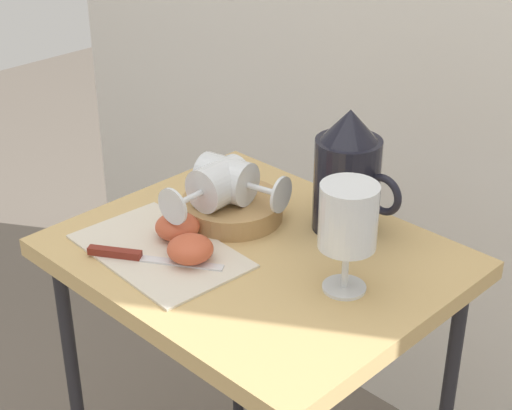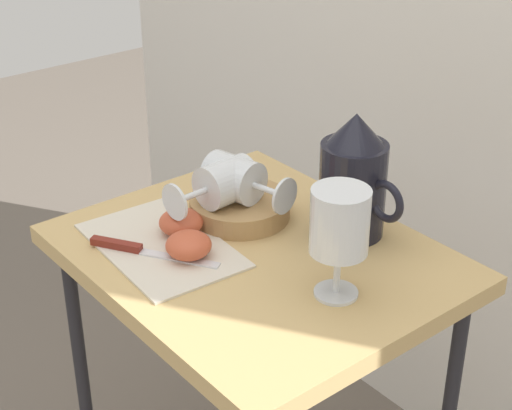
{
  "view_description": "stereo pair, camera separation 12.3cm",
  "coord_description": "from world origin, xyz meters",
  "px_view_note": "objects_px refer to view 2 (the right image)",
  "views": [
    {
      "loc": [
        0.77,
        -0.78,
        1.36
      ],
      "look_at": [
        0.0,
        0.0,
        0.78
      ],
      "focal_mm": 57.35,
      "sensor_mm": 36.0,
      "label": 1
    },
    {
      "loc": [
        0.85,
        -0.69,
        1.36
      ],
      "look_at": [
        0.0,
        0.0,
        0.78
      ],
      "focal_mm": 57.35,
      "sensor_mm": 36.0,
      "label": 2
    }
  ],
  "objects_px": {
    "basket_tray": "(240,207)",
    "wine_glass_tipped_far": "(224,183)",
    "table": "(256,287)",
    "knife": "(135,249)",
    "wine_glass_tipped_near": "(236,178)",
    "apple_half_right": "(189,245)",
    "wine_glass_upright": "(340,227)",
    "pitcher": "(353,186)",
    "apple_half_left": "(181,222)"
  },
  "relations": [
    {
      "from": "wine_glass_tipped_far",
      "to": "apple_half_right",
      "type": "xyz_separation_m",
      "value": [
        0.06,
        -0.11,
        -0.05
      ]
    },
    {
      "from": "basket_tray",
      "to": "wine_glass_tipped_near",
      "type": "distance_m",
      "value": 0.05
    },
    {
      "from": "wine_glass_upright",
      "to": "apple_half_right",
      "type": "xyz_separation_m",
      "value": [
        -0.21,
        -0.11,
        -0.09
      ]
    },
    {
      "from": "basket_tray",
      "to": "apple_half_right",
      "type": "bearing_deg",
      "value": -68.33
    },
    {
      "from": "pitcher",
      "to": "knife",
      "type": "xyz_separation_m",
      "value": [
        -0.16,
        -0.31,
        -0.07
      ]
    },
    {
      "from": "wine_glass_upright",
      "to": "knife",
      "type": "xyz_separation_m",
      "value": [
        -0.28,
        -0.16,
        -0.1
      ]
    },
    {
      "from": "basket_tray",
      "to": "pitcher",
      "type": "xyz_separation_m",
      "value": [
        0.16,
        0.11,
        0.07
      ]
    },
    {
      "from": "wine_glass_tipped_near",
      "to": "knife",
      "type": "height_order",
      "value": "wine_glass_tipped_near"
    },
    {
      "from": "knife",
      "to": "apple_half_left",
      "type": "bearing_deg",
      "value": 91.51
    },
    {
      "from": "table",
      "to": "knife",
      "type": "bearing_deg",
      "value": -126.03
    },
    {
      "from": "table",
      "to": "wine_glass_tipped_near",
      "type": "relative_size",
      "value": 4.33
    },
    {
      "from": "table",
      "to": "wine_glass_tipped_near",
      "type": "distance_m",
      "value": 0.18
    },
    {
      "from": "table",
      "to": "basket_tray",
      "type": "xyz_separation_m",
      "value": [
        -0.1,
        0.05,
        0.09
      ]
    },
    {
      "from": "table",
      "to": "apple_half_right",
      "type": "distance_m",
      "value": 0.14
    },
    {
      "from": "table",
      "to": "pitcher",
      "type": "relative_size",
      "value": 3.4
    },
    {
      "from": "table",
      "to": "apple_half_right",
      "type": "height_order",
      "value": "apple_half_right"
    },
    {
      "from": "basket_tray",
      "to": "wine_glass_tipped_near",
      "type": "height_order",
      "value": "wine_glass_tipped_near"
    },
    {
      "from": "wine_glass_tipped_far",
      "to": "apple_half_left",
      "type": "bearing_deg",
      "value": -95.58
    },
    {
      "from": "wine_glass_tipped_far",
      "to": "table",
      "type": "bearing_deg",
      "value": -9.64
    },
    {
      "from": "apple_half_left",
      "to": "table",
      "type": "bearing_deg",
      "value": 29.38
    },
    {
      "from": "wine_glass_upright",
      "to": "knife",
      "type": "height_order",
      "value": "wine_glass_upright"
    },
    {
      "from": "table",
      "to": "pitcher",
      "type": "bearing_deg",
      "value": 71.15
    },
    {
      "from": "basket_tray",
      "to": "knife",
      "type": "distance_m",
      "value": 0.2
    },
    {
      "from": "basket_tray",
      "to": "apple_half_right",
      "type": "xyz_separation_m",
      "value": [
        0.06,
        -0.14,
        0.01
      ]
    },
    {
      "from": "pitcher",
      "to": "apple_half_right",
      "type": "relative_size",
      "value": 2.9
    },
    {
      "from": "pitcher",
      "to": "wine_glass_tipped_near",
      "type": "distance_m",
      "value": 0.19
    },
    {
      "from": "pitcher",
      "to": "wine_glass_upright",
      "type": "relative_size",
      "value": 1.23
    },
    {
      "from": "wine_glass_upright",
      "to": "apple_half_right",
      "type": "height_order",
      "value": "wine_glass_upright"
    },
    {
      "from": "pitcher",
      "to": "wine_glass_tipped_far",
      "type": "height_order",
      "value": "pitcher"
    },
    {
      "from": "wine_glass_tipped_far",
      "to": "knife",
      "type": "distance_m",
      "value": 0.18
    },
    {
      "from": "pitcher",
      "to": "apple_half_right",
      "type": "xyz_separation_m",
      "value": [
        -0.1,
        -0.25,
        -0.06
      ]
    },
    {
      "from": "wine_glass_upright",
      "to": "apple_half_left",
      "type": "bearing_deg",
      "value": -164.77
    },
    {
      "from": "pitcher",
      "to": "wine_glass_tipped_near",
      "type": "xyz_separation_m",
      "value": [
        -0.16,
        -0.11,
        -0.01
      ]
    },
    {
      "from": "wine_glass_upright",
      "to": "wine_glass_tipped_near",
      "type": "relative_size",
      "value": 1.03
    },
    {
      "from": "basket_tray",
      "to": "pitcher",
      "type": "relative_size",
      "value": 0.82
    },
    {
      "from": "basket_tray",
      "to": "wine_glass_tipped_far",
      "type": "xyz_separation_m",
      "value": [
        -0.0,
        -0.03,
        0.05
      ]
    },
    {
      "from": "basket_tray",
      "to": "apple_half_right",
      "type": "height_order",
      "value": "apple_half_right"
    },
    {
      "from": "table",
      "to": "wine_glass_upright",
      "type": "height_order",
      "value": "wine_glass_upright"
    },
    {
      "from": "wine_glass_upright",
      "to": "apple_half_left",
      "type": "xyz_separation_m",
      "value": [
        -0.28,
        -0.08,
        -0.09
      ]
    },
    {
      "from": "apple_half_left",
      "to": "pitcher",
      "type": "bearing_deg",
      "value": 52.8
    },
    {
      "from": "basket_tray",
      "to": "pitcher",
      "type": "height_order",
      "value": "pitcher"
    },
    {
      "from": "apple_half_left",
      "to": "knife",
      "type": "relative_size",
      "value": 0.37
    },
    {
      "from": "wine_glass_upright",
      "to": "apple_half_left",
      "type": "distance_m",
      "value": 0.3
    },
    {
      "from": "pitcher",
      "to": "knife",
      "type": "height_order",
      "value": "pitcher"
    },
    {
      "from": "table",
      "to": "wine_glass_tipped_far",
      "type": "xyz_separation_m",
      "value": [
        -0.1,
        0.02,
        0.14
      ]
    },
    {
      "from": "wine_glass_tipped_near",
      "to": "wine_glass_tipped_far",
      "type": "relative_size",
      "value": 1.05
    },
    {
      "from": "wine_glass_tipped_far",
      "to": "knife",
      "type": "height_order",
      "value": "wine_glass_tipped_far"
    },
    {
      "from": "wine_glass_upright",
      "to": "wine_glass_tipped_far",
      "type": "height_order",
      "value": "wine_glass_upright"
    },
    {
      "from": "wine_glass_tipped_near",
      "to": "apple_half_right",
      "type": "bearing_deg",
      "value": -66.71
    },
    {
      "from": "apple_half_right",
      "to": "knife",
      "type": "xyz_separation_m",
      "value": [
        -0.06,
        -0.06,
        -0.01
      ]
    }
  ]
}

